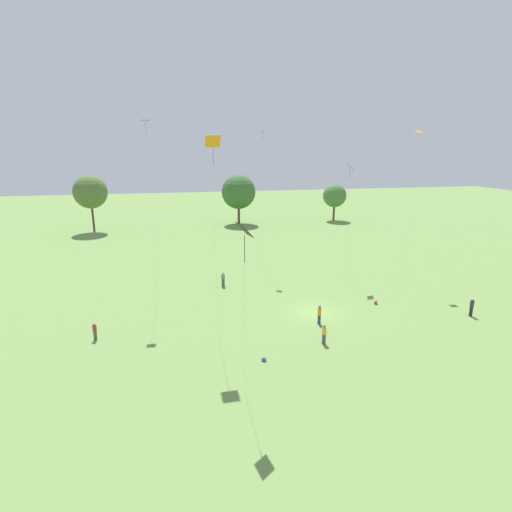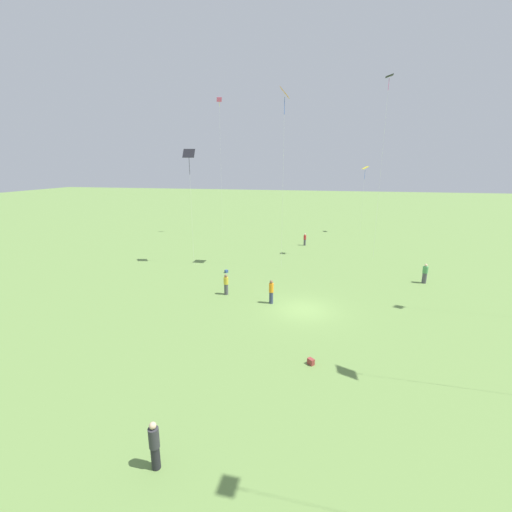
% 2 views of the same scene
% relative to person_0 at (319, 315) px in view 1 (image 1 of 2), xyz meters
% --- Properties ---
extents(ground_plane, '(240.00, 240.00, 0.00)m').
position_rel_person_0_xyz_m(ground_plane, '(0.68, 2.52, -0.92)').
color(ground_plane, '#6B8E47').
extents(tree_0, '(6.42, 6.42, 11.05)m').
position_rel_person_0_xyz_m(tree_0, '(-27.86, 50.21, 6.90)').
color(tree_0, brown).
rests_on(tree_0, ground_plane).
extents(tree_1, '(7.30, 7.30, 10.58)m').
position_rel_person_0_xyz_m(tree_1, '(1.62, 52.90, 5.99)').
color(tree_1, brown).
rests_on(tree_1, ground_plane).
extents(tree_2, '(5.28, 5.28, 8.32)m').
position_rel_person_0_xyz_m(tree_2, '(23.62, 52.54, 4.73)').
color(tree_2, brown).
rests_on(tree_2, ground_plane).
extents(person_0, '(0.36, 0.36, 1.82)m').
position_rel_person_0_xyz_m(person_0, '(0.00, 0.00, 0.00)').
color(person_0, '#333D5B').
rests_on(person_0, ground_plane).
extents(person_1, '(0.50, 0.50, 1.85)m').
position_rel_person_0_xyz_m(person_1, '(15.11, -1.45, 0.01)').
color(person_1, '#232328').
rests_on(person_1, ground_plane).
extents(person_2, '(0.48, 0.48, 1.68)m').
position_rel_person_0_xyz_m(person_2, '(-1.05, -3.84, -0.08)').
color(person_2, '#4C4C51').
rests_on(person_2, ground_plane).
extents(person_3, '(0.61, 0.61, 1.76)m').
position_rel_person_0_xyz_m(person_3, '(-7.32, 12.43, -0.06)').
color(person_3, '#4C4C51').
rests_on(person_3, ground_plane).
extents(person_4, '(0.38, 0.38, 1.58)m').
position_rel_person_0_xyz_m(person_4, '(-19.86, 1.06, -0.13)').
color(person_4, '#4C4C51').
rests_on(person_4, ground_plane).
extents(kite_0, '(0.98, 1.26, 11.61)m').
position_rel_person_0_xyz_m(kite_0, '(-8.83, -9.72, 9.93)').
color(kite_0, black).
rests_on(kite_0, ground_plane).
extents(kite_1, '(0.72, 0.77, 18.17)m').
position_rel_person_0_xyz_m(kite_1, '(-0.97, 19.14, 15.22)').
color(kite_1, green).
rests_on(kite_1, ground_plane).
extents(kite_3, '(0.82, 0.80, 18.59)m').
position_rel_person_0_xyz_m(kite_3, '(-14.85, 8.97, 16.11)').
color(kite_3, black).
rests_on(kite_3, ground_plane).
extents(kite_5, '(1.15, 1.28, 14.14)m').
position_rel_person_0_xyz_m(kite_5, '(8.21, 12.73, 12.35)').
color(kite_5, black).
rests_on(kite_5, ground_plane).
extents(kite_6, '(0.77, 0.75, 17.84)m').
position_rel_person_0_xyz_m(kite_6, '(15.58, 10.86, 15.46)').
color(kite_6, orange).
rests_on(kite_6, ground_plane).
extents(kite_8, '(1.17, 0.79, 16.80)m').
position_rel_person_0_xyz_m(kite_8, '(-9.53, -0.55, 14.84)').
color(kite_8, orange).
rests_on(kite_8, ground_plane).
extents(picnic_bag_0, '(0.40, 0.41, 0.33)m').
position_rel_person_0_xyz_m(picnic_bag_0, '(7.63, 3.39, -0.76)').
color(picnic_bag_0, '#933833').
rests_on(picnic_bag_0, ground_plane).
extents(picnic_bag_1, '(0.38, 0.37, 0.26)m').
position_rel_person_0_xyz_m(picnic_bag_1, '(-6.59, -5.50, -0.79)').
color(picnic_bag_1, '#33518C').
rests_on(picnic_bag_1, ground_plane).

